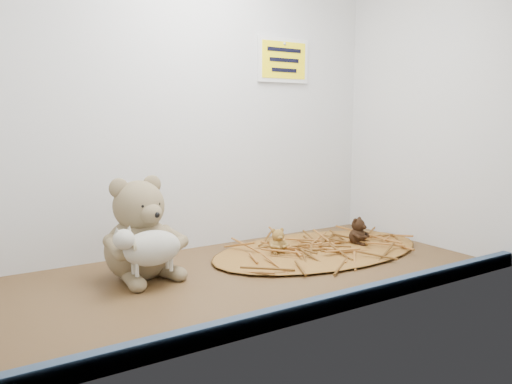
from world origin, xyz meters
TOP-DOWN VIEW (x-y plane):
  - alcove_shell at (0.00, 9.00)cm, footprint 120.40×60.20cm
  - front_rail at (0.00, -28.80)cm, footprint 119.28×2.20cm
  - straw_bed at (27.21, 7.25)cm, footprint 65.69×38.14cm
  - main_teddy at (-23.46, 11.77)cm, footprint 23.15×23.99cm
  - toy_lamb at (-23.46, 3.14)cm, footprint 17.10×10.44cm
  - mini_teddy_tan at (14.54, 9.36)cm, footprint 6.65×6.88cm
  - mini_teddy_brown at (39.88, 5.14)cm, footprint 8.40×8.59cm
  - wall_sign at (30.00, 29.40)cm, footprint 16.00×1.20cm

SIDE VIEW (x-z plane):
  - straw_bed at x=27.21cm, z-range 0.00..1.27cm
  - front_rail at x=0.00cm, z-range 0.00..3.60cm
  - mini_teddy_tan at x=14.54cm, z-range 1.27..8.16cm
  - mini_teddy_brown at x=39.88cm, z-range 1.27..9.15cm
  - toy_lamb at x=-23.46cm, z-range 3.59..14.64cm
  - main_teddy at x=-23.46cm, z-range 0.00..24.07cm
  - alcove_shell at x=0.00cm, z-range -0.20..90.20cm
  - wall_sign at x=30.00cm, z-range 49.50..60.50cm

